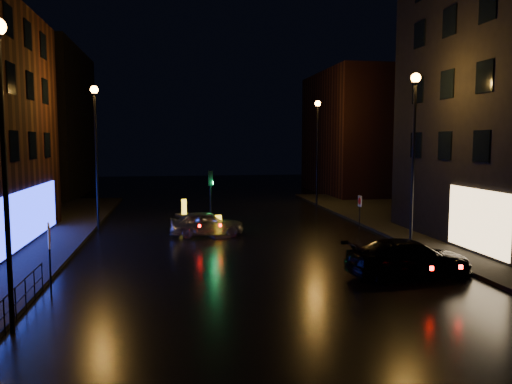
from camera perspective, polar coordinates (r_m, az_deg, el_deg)
ground at (r=17.22m, az=2.46°, el=-11.81°), size 120.00×120.00×0.00m
pavement_right at (r=30.13m, az=26.14°, el=-4.60°), size 12.00×44.00×0.15m
building_far_left at (r=52.62m, az=-23.47°, el=7.29°), size 8.00×16.00×14.00m
building_far_right at (r=51.46m, az=11.61°, el=6.58°), size 8.00×14.00×12.00m
street_lamp_lnear at (r=14.73m, az=-27.00°, el=6.54°), size 0.44×0.44×8.37m
street_lamp_lfar at (r=30.38m, az=-17.86°, el=6.20°), size 0.44×0.44×8.37m
street_lamp_rnear at (r=24.73m, az=17.61°, el=6.36°), size 0.44×0.44×8.37m
street_lamp_rfar at (r=39.67m, az=7.03°, el=6.28°), size 0.44×0.44×8.37m
traffic_signal at (r=30.50m, az=-5.18°, el=-3.09°), size 1.40×2.40×3.45m
guard_railing at (r=16.37m, az=-25.82°, el=-10.64°), size 0.05×6.04×1.00m
silver_hatchback at (r=27.71m, az=-5.64°, el=-3.60°), size 4.07×1.64×1.38m
dark_sedan at (r=20.27m, az=17.09°, el=-7.24°), size 5.17×2.55×1.45m
bollard_near at (r=27.58m, az=-4.30°, el=-4.55°), size 1.21×1.53×1.17m
bollard_far at (r=35.33m, az=-8.22°, el=-2.30°), size 1.24×1.55×1.18m
road_sign_left at (r=18.20m, az=-22.56°, el=-5.30°), size 0.21×0.59×2.46m
road_sign_right at (r=30.13m, az=11.77°, el=-1.36°), size 0.07×0.49×2.02m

